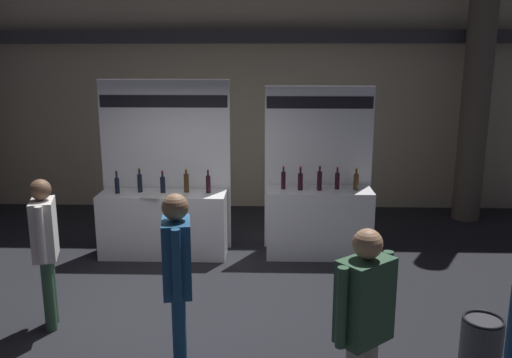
% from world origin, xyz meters
% --- Properties ---
extents(ground_plane, '(27.36, 27.36, 0.00)m').
position_xyz_m(ground_plane, '(0.00, 0.00, 0.00)').
color(ground_plane, black).
extents(hall_colonnade, '(13.68, 1.17, 5.94)m').
position_xyz_m(hall_colonnade, '(0.00, 4.35, 2.95)').
color(hall_colonnade, tan).
rests_on(hall_colonnade, ground_plane).
extents(exhibitor_booth_0, '(1.95, 0.71, 2.59)m').
position_xyz_m(exhibitor_booth_0, '(-0.64, 1.68, 0.61)').
color(exhibitor_booth_0, white).
rests_on(exhibitor_booth_0, ground_plane).
extents(exhibitor_booth_1, '(1.62, 0.66, 2.49)m').
position_xyz_m(exhibitor_booth_1, '(1.67, 1.75, 0.62)').
color(exhibitor_booth_1, white).
rests_on(exhibitor_booth_1, ground_plane).
extents(trash_bin, '(0.37, 0.37, 0.61)m').
position_xyz_m(trash_bin, '(2.89, -1.43, 0.30)').
color(trash_bin, '#38383D').
rests_on(trash_bin, ground_plane).
extents(visitor_1, '(0.31, 0.56, 1.77)m').
position_xyz_m(visitor_1, '(0.13, -1.50, 1.07)').
color(visitor_1, navy).
rests_on(visitor_1, ground_plane).
extents(visitor_6, '(0.33, 0.56, 1.67)m').
position_xyz_m(visitor_6, '(-1.45, -0.58, 1.00)').
color(visitor_6, '#33563D').
rests_on(visitor_6, ground_plane).
extents(visitor_7, '(0.48, 0.46, 1.70)m').
position_xyz_m(visitor_7, '(1.66, -2.22, 1.03)').
color(visitor_7, '#ADA393').
rests_on(visitor_7, ground_plane).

